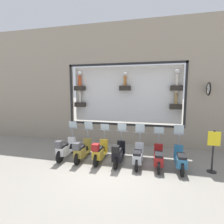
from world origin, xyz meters
The scene contains 10 objects.
ground_plane centered at (0.00, 0.00, 0.00)m, with size 120.00×120.00×0.00m, color gray.
building_facade centered at (3.60, 0.00, 3.56)m, with size 1.25×36.00×7.02m.
scooter_teal_0 centered at (0.61, -2.81, 0.44)m, with size 1.80×0.61×1.70m.
scooter_red_1 centered at (0.60, -1.96, 0.43)m, with size 1.80×0.60×1.56m.
scooter_silver_2 centered at (0.61, -1.11, 0.43)m, with size 1.80×0.60×1.68m.
scooter_black_3 centered at (0.55, -0.26, 0.48)m, with size 1.81×0.60×1.65m.
scooter_yellow_4 centered at (0.55, 0.59, 0.49)m, with size 1.81×0.60×1.58m.
scooter_olive_5 centered at (0.55, 1.43, 0.48)m, with size 1.80×0.60×1.69m.
scooter_white_6 centered at (0.55, 2.28, 0.49)m, with size 1.81×0.61×1.64m.
shop_sign_post centered at (0.69, -4.00, 0.91)m, with size 0.36×0.45×1.68m.
Camera 1 is at (-6.59, -1.74, 3.22)m, focal length 28.00 mm.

